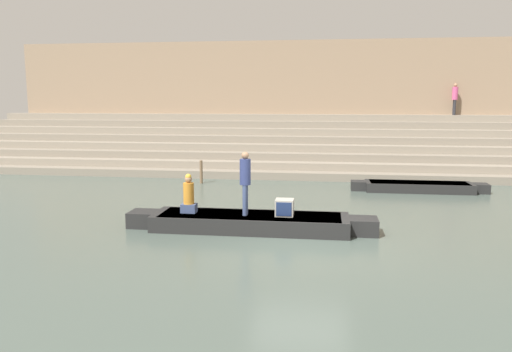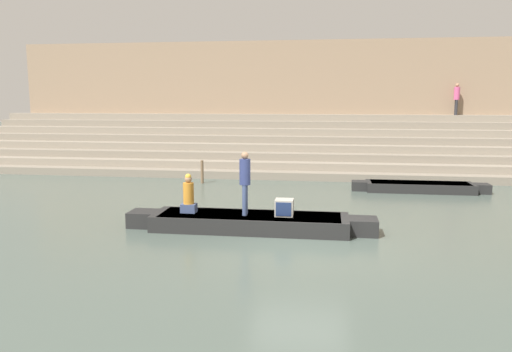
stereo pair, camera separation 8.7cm
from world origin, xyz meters
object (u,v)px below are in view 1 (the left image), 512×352
(person_rowing, at_px, (189,196))
(tv_set, at_px, (285,207))
(person_standing, at_px, (245,178))
(mooring_post, at_px, (201,172))
(rowboat_main, at_px, (250,222))
(person_on_steps, at_px, (455,97))
(moored_boat_shore, at_px, (418,187))

(person_rowing, height_order, tv_set, person_rowing)
(person_standing, relative_size, mooring_post, 1.76)
(rowboat_main, xyz_separation_m, tv_set, (0.95, 0.02, 0.43))
(tv_set, bearing_deg, person_rowing, 179.78)
(person_on_steps, bearing_deg, mooring_post, -100.44)
(person_on_steps, bearing_deg, rowboat_main, -71.66)
(person_standing, bearing_deg, person_on_steps, 54.53)
(rowboat_main, height_order, person_standing, person_standing)
(person_standing, xyz_separation_m, tv_set, (1.08, 0.06, -0.80))
(rowboat_main, relative_size, person_standing, 3.96)
(moored_boat_shore, relative_size, mooring_post, 5.25)
(person_standing, height_order, person_on_steps, person_on_steps)
(rowboat_main, xyz_separation_m, person_standing, (-0.13, -0.04, 1.23))
(rowboat_main, height_order, mooring_post, mooring_post)
(rowboat_main, distance_m, person_on_steps, 17.05)
(rowboat_main, height_order, moored_boat_shore, rowboat_main)
(person_standing, relative_size, person_rowing, 1.59)
(person_standing, height_order, person_rowing, person_standing)
(mooring_post, height_order, person_on_steps, person_on_steps)
(person_standing, distance_m, person_on_steps, 16.94)
(moored_boat_shore, bearing_deg, person_on_steps, 64.83)
(moored_boat_shore, bearing_deg, person_standing, -134.44)
(person_standing, bearing_deg, mooring_post, 109.06)
(person_rowing, distance_m, moored_boat_shore, 10.02)
(person_standing, bearing_deg, tv_set, -0.54)
(person_rowing, bearing_deg, person_on_steps, 49.52)
(person_rowing, xyz_separation_m, mooring_post, (-1.49, 7.36, -0.40))
(rowboat_main, distance_m, moored_boat_shore, 8.79)
(rowboat_main, bearing_deg, tv_set, 2.21)
(tv_set, bearing_deg, mooring_post, 119.78)
(rowboat_main, bearing_deg, person_standing, -160.33)
(tv_set, height_order, person_on_steps, person_on_steps)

